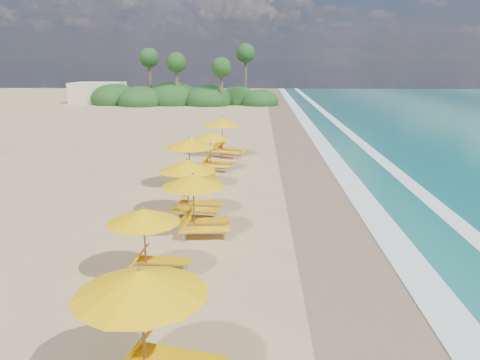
# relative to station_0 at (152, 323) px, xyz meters

# --- Properties ---
(ground) EXTENTS (160.00, 160.00, 0.00)m
(ground) POSITION_rel_station_0_xyz_m (1.19, 11.62, -1.44)
(ground) COLOR tan
(ground) RESTS_ON ground
(wet_sand) EXTENTS (4.00, 160.00, 0.01)m
(wet_sand) POSITION_rel_station_0_xyz_m (5.19, 11.62, -1.44)
(wet_sand) COLOR #826A4E
(wet_sand) RESTS_ON ground
(surf_foam) EXTENTS (4.00, 160.00, 0.01)m
(surf_foam) POSITION_rel_station_0_xyz_m (7.89, 11.62, -1.41)
(surf_foam) COLOR white
(surf_foam) RESTS_ON ground
(station_0) EXTENTS (3.15, 3.03, 2.57)m
(station_0) POSITION_rel_station_0_xyz_m (0.00, 0.00, 0.00)
(station_0) COLOR olive
(station_0) RESTS_ON ground
(station_1) EXTENTS (2.42, 2.27, 2.15)m
(station_1) POSITION_rel_station_0_xyz_m (-1.13, 4.84, -0.23)
(station_1) COLOR olive
(station_1) RESTS_ON ground
(station_2) EXTENTS (2.64, 2.47, 2.32)m
(station_2) POSITION_rel_station_0_xyz_m (-0.16, 8.31, -0.14)
(station_2) COLOR olive
(station_2) RESTS_ON ground
(station_3) EXTENTS (2.69, 2.53, 2.36)m
(station_3) POSITION_rel_station_0_xyz_m (-0.70, 10.53, -0.12)
(station_3) COLOR olive
(station_3) RESTS_ON ground
(station_4) EXTENTS (3.17, 3.08, 2.54)m
(station_4) POSITION_rel_station_0_xyz_m (-1.22, 14.84, -0.02)
(station_4) COLOR olive
(station_4) RESTS_ON ground
(station_5) EXTENTS (2.73, 2.63, 2.25)m
(station_5) POSITION_rel_station_0_xyz_m (-0.57, 18.48, -0.18)
(station_5) COLOR olive
(station_5) RESTS_ON ground
(station_6) EXTENTS (3.35, 3.34, 2.55)m
(station_6) POSITION_rel_station_0_xyz_m (-0.19, 22.41, -0.01)
(station_6) COLOR olive
(station_6) RESTS_ON ground
(treeline) EXTENTS (25.80, 8.80, 9.74)m
(treeline) POSITION_rel_station_0_xyz_m (-8.75, 57.14, -0.44)
(treeline) COLOR #163D14
(treeline) RESTS_ON ground
(beach_building) EXTENTS (7.00, 5.00, 2.80)m
(beach_building) POSITION_rel_station_0_xyz_m (-20.81, 59.62, -0.04)
(beach_building) COLOR beige
(beach_building) RESTS_ON ground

